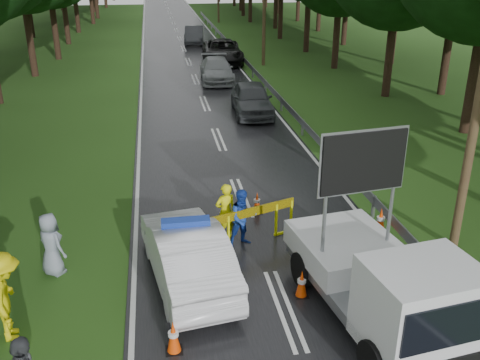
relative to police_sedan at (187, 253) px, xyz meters
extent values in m
plane|color=#214112|center=(2.05, -1.49, -0.76)|extent=(160.00, 160.00, 0.00)
cube|color=black|center=(2.05, 28.51, -0.75)|extent=(7.00, 140.00, 0.02)
cylinder|color=gray|center=(5.75, -1.49, -0.41)|extent=(0.12, 0.12, 0.70)
cube|color=gray|center=(5.75, 28.51, -0.21)|extent=(0.05, 60.00, 0.30)
imported|color=white|center=(0.00, 0.00, 0.00)|extent=(2.28, 4.77, 1.51)
cube|color=#1938A5|center=(0.00, 0.00, 0.83)|extent=(1.17, 0.49, 0.15)
cube|color=gray|center=(3.84, -1.71, -0.19)|extent=(2.65, 4.56, 0.26)
cube|color=white|center=(3.69, -0.69, 0.22)|extent=(2.48, 2.74, 0.56)
cube|color=white|center=(4.10, -3.54, 0.52)|extent=(2.27, 1.92, 1.74)
cube|color=black|center=(4.22, -4.37, 0.73)|extent=(1.88, 0.31, 0.87)
cube|color=black|center=(3.75, -1.10, 2.52)|extent=(1.95, 0.40, 1.33)
cylinder|color=black|center=(5.09, -3.60, -0.33)|extent=(0.41, 0.89, 0.86)
cylinder|color=black|center=(2.70, -0.63, -0.33)|extent=(0.41, 0.89, 0.86)
cylinder|color=black|center=(4.62, -0.35, -0.33)|extent=(0.41, 0.89, 0.86)
cube|color=#E5EF0C|center=(0.71, 1.14, -0.26)|extent=(0.08, 0.08, 1.00)
cube|color=#E5EF0C|center=(1.18, 1.31, -0.26)|extent=(0.08, 0.08, 1.00)
cube|color=#E5EF0C|center=(2.59, 1.82, -0.26)|extent=(0.08, 0.08, 1.00)
cube|color=#E5EF0C|center=(3.07, 1.99, -0.26)|extent=(0.08, 0.08, 1.00)
cube|color=#F2CC00|center=(1.89, 1.57, 0.19)|extent=(2.47, 0.93, 0.25)
imported|color=#FFFC0D|center=(1.19, 1.93, 0.06)|extent=(0.69, 0.55, 1.64)
imported|color=#1A3FAE|center=(1.60, 1.51, 0.05)|extent=(0.92, 0.80, 1.62)
imported|color=yellow|center=(-3.73, -1.49, 0.22)|extent=(0.97, 1.39, 1.96)
imported|color=gray|center=(-3.25, 0.85, 0.06)|extent=(0.93, 0.92, 1.63)
imported|color=#3F4347|center=(4.15, 14.18, 0.02)|extent=(2.08, 4.64, 1.55)
imported|color=gray|center=(3.34, 21.88, -0.06)|extent=(2.19, 4.91, 1.40)
imported|color=black|center=(4.48, 27.88, 0.06)|extent=(3.04, 6.03, 1.64)
imported|color=#3C3D43|center=(3.19, 37.31, -0.01)|extent=(2.06, 4.67, 1.49)
cube|color=black|center=(-0.45, -2.49, -0.74)|extent=(0.34, 0.34, 0.03)
cone|color=#F54307|center=(-0.45, -2.49, -0.39)|extent=(0.28, 0.28, 0.70)
cube|color=black|center=(2.55, -1.07, -0.74)|extent=(0.33, 0.33, 0.03)
cone|color=#F54307|center=(2.55, -1.07, -0.40)|extent=(0.27, 0.27, 0.67)
cube|color=black|center=(2.35, 3.35, -0.74)|extent=(0.32, 0.32, 0.03)
cone|color=#F54307|center=(2.35, 3.35, -0.41)|extent=(0.27, 0.27, 0.67)
cube|color=black|center=(-0.49, 1.51, -0.74)|extent=(0.33, 0.33, 0.03)
cone|color=#F54307|center=(-0.49, 1.51, -0.40)|extent=(0.27, 0.27, 0.69)
cube|color=black|center=(5.55, 1.52, -0.74)|extent=(0.37, 0.37, 0.03)
cone|color=#F54307|center=(5.55, 1.52, -0.35)|extent=(0.31, 0.31, 0.77)
camera|label=1|loc=(-0.51, -11.10, 6.58)|focal=40.00mm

